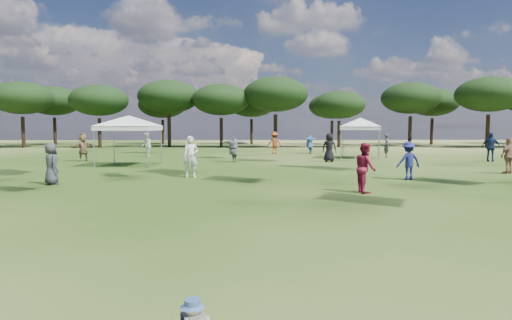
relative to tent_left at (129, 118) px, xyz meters
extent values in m
cylinder|color=black|center=(-17.26, 22.13, -1.10)|extent=(0.38, 0.38, 3.32)
ellipsoid|color=black|center=(-17.26, 22.13, 2.55)|extent=(6.44, 6.44, 3.47)
cylinder|color=black|center=(-8.85, 21.41, -1.19)|extent=(0.36, 0.36, 3.14)
ellipsoid|color=black|center=(-8.85, 21.41, 2.27)|extent=(6.11, 6.11, 3.29)
cylinder|color=black|center=(-1.73, 22.93, -1.03)|extent=(0.40, 0.40, 3.46)
ellipsoid|color=black|center=(-1.73, 22.93, 2.78)|extent=(6.73, 6.73, 3.63)
cylinder|color=black|center=(4.08, 21.75, -1.16)|extent=(0.37, 0.37, 3.21)
ellipsoid|color=black|center=(4.08, 21.75, 2.38)|extent=(6.24, 6.24, 3.36)
cylinder|color=black|center=(9.91, 21.29, -0.98)|extent=(0.41, 0.41, 3.56)
ellipsoid|color=black|center=(9.91, 21.29, 2.93)|extent=(6.91, 6.91, 3.73)
cylinder|color=black|center=(16.85, 21.62, -1.32)|extent=(0.33, 0.33, 2.88)
ellipsoid|color=black|center=(16.85, 21.62, 1.85)|extent=(5.60, 5.60, 3.02)
cylinder|color=black|center=(25.61, 24.09, -1.04)|extent=(0.39, 0.39, 3.44)
ellipsoid|color=black|center=(25.61, 24.09, 2.75)|extent=(6.69, 6.69, 3.60)
cylinder|color=black|center=(32.42, 20.17, -0.99)|extent=(0.40, 0.40, 3.53)
ellipsoid|color=black|center=(32.42, 20.17, 2.89)|extent=(6.86, 6.86, 3.70)
cylinder|color=black|center=(-16.74, 28.68, -1.08)|extent=(0.39, 0.39, 3.37)
ellipsoid|color=black|center=(-16.74, 28.68, 2.63)|extent=(6.54, 6.54, 3.53)
cylinder|color=black|center=(-3.86, 30.43, -1.20)|extent=(0.36, 0.36, 3.11)
ellipsoid|color=black|center=(-3.86, 30.43, 2.22)|extent=(6.05, 6.05, 3.26)
cylinder|color=black|center=(7.48, 29.64, -1.16)|extent=(0.37, 0.37, 3.20)
ellipsoid|color=black|center=(7.48, 29.64, 2.36)|extent=(6.21, 6.21, 3.35)
cylinder|color=black|center=(17.48, 28.46, -1.26)|extent=(0.34, 0.34, 2.99)
ellipsoid|color=black|center=(17.48, 28.46, 2.03)|extent=(5.81, 5.81, 3.13)
cylinder|color=black|center=(30.27, 28.86, -1.11)|extent=(0.38, 0.38, 3.31)
ellipsoid|color=black|center=(30.27, 28.86, 2.54)|extent=(6.43, 6.43, 3.47)
cylinder|color=gray|center=(-1.55, -1.36, -1.66)|extent=(0.06, 0.06, 2.21)
cylinder|color=gray|center=(1.36, -1.55, -1.66)|extent=(0.06, 0.06, 2.21)
cylinder|color=gray|center=(-1.36, 1.55, -1.66)|extent=(0.06, 0.06, 2.21)
cylinder|color=gray|center=(1.55, 1.36, -1.66)|extent=(0.06, 0.06, 2.21)
cube|color=white|center=(0.00, 0.00, -0.60)|extent=(3.27, 3.27, 0.25)
pyramid|color=white|center=(0.00, 0.00, 0.13)|extent=(6.24, 6.24, 0.60)
cylinder|color=gray|center=(13.24, 4.64, -1.66)|extent=(0.06, 0.06, 2.20)
cylinder|color=gray|center=(15.68, 3.94, -1.66)|extent=(0.06, 0.06, 2.20)
cylinder|color=gray|center=(13.94, 7.09, -1.66)|extent=(0.06, 0.06, 2.20)
cylinder|color=gray|center=(16.38, 6.39, -1.66)|extent=(0.06, 0.06, 2.20)
cube|color=white|center=(14.81, 5.52, -0.61)|extent=(3.35, 3.35, 0.25)
pyramid|color=white|center=(14.81, 5.52, 0.11)|extent=(5.29, 5.29, 0.60)
cylinder|color=white|center=(6.15, -20.33, -2.49)|extent=(0.15, 0.22, 0.13)
sphere|color=#E0B293|center=(6.05, -20.44, -2.34)|extent=(0.15, 0.15, 0.15)
cone|color=#4972AC|center=(6.05, -20.44, -2.30)|extent=(0.25, 0.25, 0.03)
cylinder|color=#4972AC|center=(6.05, -20.44, -2.27)|extent=(0.16, 0.16, 0.07)
imported|color=navy|center=(12.01, 10.76, -1.97)|extent=(1.68, 1.82, 1.59)
imported|color=#333439|center=(-0.93, -7.90, -1.95)|extent=(0.93, 0.93, 1.63)
imported|color=black|center=(11.98, 2.41, -1.84)|extent=(1.05, 0.86, 1.84)
imported|color=navy|center=(22.38, 2.29, -1.81)|extent=(1.16, 1.06, 1.90)
imported|color=#7E6244|center=(-3.89, 3.41, -1.84)|extent=(1.74, 1.39, 1.85)
imported|color=#323238|center=(17.02, 6.38, -1.89)|extent=(0.58, 0.73, 1.73)
imported|color=navy|center=(13.53, -6.78, -1.95)|extent=(1.13, 0.77, 1.62)
imported|color=#8C3A17|center=(9.05, 10.52, -1.85)|extent=(1.19, 0.71, 1.82)
imported|color=silver|center=(4.19, -5.63, -1.84)|extent=(0.74, 0.56, 1.84)
imported|color=#4E4F54|center=(5.89, 2.30, -1.95)|extent=(2.00, 1.41, 1.61)
imported|color=maroon|center=(10.70, -10.23, -1.90)|extent=(0.68, 0.86, 1.72)
imported|color=silver|center=(-0.64, 6.97, -1.85)|extent=(0.93, 1.05, 1.81)
imported|color=#9D6C55|center=(19.21, -4.62, -1.90)|extent=(1.09, 0.74, 1.71)
camera|label=1|loc=(6.58, -24.62, -0.51)|focal=30.00mm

